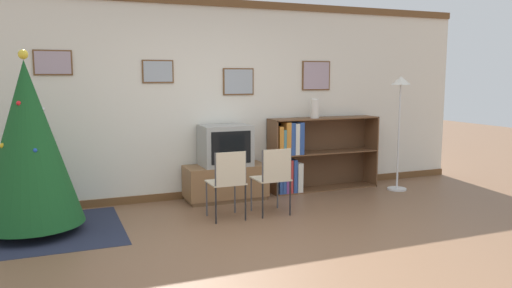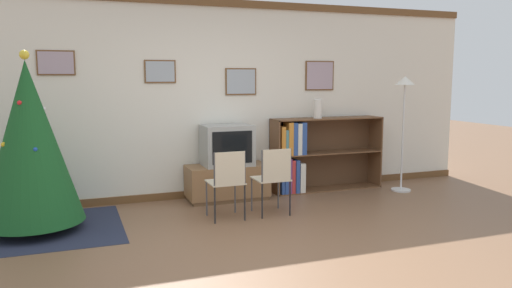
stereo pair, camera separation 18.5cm
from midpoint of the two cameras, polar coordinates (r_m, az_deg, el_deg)
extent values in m
plane|color=brown|center=(4.83, 3.03, -12.46)|extent=(24.00, 24.00, 0.00)
cube|color=silver|center=(6.89, -5.22, 5.07)|extent=(8.44, 0.08, 2.70)
cube|color=brown|center=(6.90, -5.23, 15.90)|extent=(8.44, 0.03, 0.10)
cube|color=brown|center=(7.02, -4.97, -5.60)|extent=(8.44, 0.03, 0.10)
cube|color=brown|center=(6.59, -21.14, 8.65)|extent=(0.44, 0.02, 0.30)
cube|color=#A893A3|center=(6.58, -21.14, 8.66)|extent=(0.41, 0.01, 0.27)
cube|color=brown|center=(6.70, -10.12, 8.16)|extent=(0.41, 0.02, 0.30)
cube|color=#9EA8B2|center=(6.69, -10.10, 8.16)|extent=(0.37, 0.01, 0.26)
cube|color=brown|center=(6.99, -0.98, 7.14)|extent=(0.45, 0.02, 0.37)
cube|color=#9EA8B2|center=(6.98, -0.95, 7.14)|extent=(0.41, 0.01, 0.34)
cube|color=brown|center=(7.50, 7.98, 7.74)|extent=(0.46, 0.02, 0.43)
cube|color=#A893A3|center=(7.49, 8.03, 7.74)|extent=(0.42, 0.01, 0.40)
cube|color=#23283D|center=(5.96, -23.11, -9.10)|extent=(1.83, 1.56, 0.01)
cylinder|color=maroon|center=(5.95, -23.14, -8.60)|extent=(0.36, 0.36, 0.10)
cone|color=#195123|center=(5.77, -23.62, 0.18)|extent=(1.06, 1.06, 1.73)
sphere|color=yellow|center=(5.73, -24.12, 9.30)|extent=(0.10, 0.10, 0.10)
sphere|color=#1E4CB2|center=(5.51, -23.04, -0.57)|extent=(0.04, 0.04, 0.04)
sphere|color=#1E4CB2|center=(6.22, -22.54, -3.50)|extent=(0.05, 0.05, 0.05)
sphere|color=silver|center=(5.74, -22.27, 3.74)|extent=(0.05, 0.05, 0.05)
sphere|color=gold|center=(5.67, -26.04, -0.06)|extent=(0.06, 0.06, 0.06)
sphere|color=red|center=(5.80, -23.62, 6.04)|extent=(0.04, 0.04, 0.04)
sphere|color=red|center=(5.62, -24.56, 4.31)|extent=(0.05, 0.05, 0.05)
cube|color=brown|center=(6.85, -2.51, -6.14)|extent=(1.05, 0.47, 0.05)
cube|color=olive|center=(6.79, -2.52, -4.20)|extent=(1.09, 0.49, 0.43)
cube|color=#9E9E99|center=(6.71, -2.54, -0.14)|extent=(0.66, 0.47, 0.55)
cube|color=black|center=(6.48, -1.88, -0.41)|extent=(0.54, 0.01, 0.43)
cube|color=beige|center=(5.88, -2.64, -4.38)|extent=(0.40, 0.40, 0.02)
cube|color=beige|center=(5.66, -2.05, -2.82)|extent=(0.35, 0.02, 0.38)
cylinder|color=#4C4C51|center=(6.05, -4.78, -6.20)|extent=(0.02, 0.02, 0.42)
cylinder|color=#4C4C51|center=(6.15, -1.54, -5.94)|extent=(0.02, 0.02, 0.42)
cylinder|color=#4C4C51|center=(5.71, -3.79, -7.02)|extent=(0.02, 0.02, 0.42)
cylinder|color=#4C4C51|center=(5.82, -0.38, -6.72)|extent=(0.02, 0.02, 0.42)
cylinder|color=#4C4C51|center=(5.67, -3.81, -5.09)|extent=(0.02, 0.02, 0.82)
cylinder|color=#4C4C51|center=(5.78, -0.38, -4.83)|extent=(0.02, 0.02, 0.82)
cube|color=beige|center=(6.08, 2.56, -3.98)|extent=(0.40, 0.40, 0.02)
cube|color=beige|center=(5.87, 3.30, -2.45)|extent=(0.35, 0.02, 0.38)
cylinder|color=#4C4C51|center=(6.23, 0.36, -5.77)|extent=(0.02, 0.02, 0.42)
cylinder|color=#4C4C51|center=(6.36, 3.40, -5.50)|extent=(0.02, 0.02, 0.42)
cylinder|color=#4C4C51|center=(5.90, 1.61, -6.54)|extent=(0.02, 0.02, 0.42)
cylinder|color=#4C4C51|center=(6.04, 4.80, -6.22)|extent=(0.02, 0.02, 0.42)
cylinder|color=#4C4C51|center=(5.85, 1.62, -4.66)|extent=(0.02, 0.02, 0.82)
cylinder|color=#4C4C51|center=(6.00, 4.82, -4.39)|extent=(0.02, 0.02, 0.82)
cube|color=brown|center=(7.07, 2.89, -1.50)|extent=(0.02, 0.36, 1.07)
cube|color=brown|center=(7.88, 14.10, -0.77)|extent=(0.02, 0.36, 1.07)
cube|color=brown|center=(7.38, 8.88, 2.91)|extent=(1.69, 0.36, 0.02)
cube|color=brown|center=(7.54, 8.72, -5.06)|extent=(1.69, 0.36, 0.02)
cube|color=brown|center=(7.43, 8.80, -0.96)|extent=(1.65, 0.36, 0.02)
cube|color=brown|center=(7.59, 8.16, -0.93)|extent=(1.69, 0.01, 1.07)
cube|color=#2D4C93|center=(7.09, 3.59, -3.92)|extent=(0.04, 0.21, 0.44)
cube|color=#2D4C93|center=(7.14, 3.88, -3.70)|extent=(0.05, 0.28, 0.47)
cube|color=#7A3D7F|center=(7.15, 4.27, -3.55)|extent=(0.05, 0.28, 0.50)
cube|color=#B73333|center=(7.17, 4.68, -3.65)|extent=(0.05, 0.26, 0.47)
cube|color=#2D4C93|center=(7.17, 5.26, -3.66)|extent=(0.06, 0.20, 0.47)
cube|color=silver|center=(7.25, 5.67, -3.75)|extent=(0.08, 0.29, 0.42)
cube|color=orange|center=(7.00, 3.66, 0.35)|extent=(0.06, 0.20, 0.41)
cube|color=teal|center=(7.05, 3.94, 0.21)|extent=(0.04, 0.27, 0.36)
cube|color=orange|center=(7.05, 4.45, 0.62)|extent=(0.07, 0.22, 0.46)
cube|color=#2D4C93|center=(7.08, 4.95, 0.62)|extent=(0.06, 0.23, 0.46)
cube|color=silver|center=(7.12, 5.40, 0.60)|extent=(0.06, 0.25, 0.45)
cube|color=#2D4C93|center=(7.17, 5.82, 0.70)|extent=(0.07, 0.30, 0.46)
cylinder|color=silver|center=(7.25, 7.81, 3.99)|extent=(0.12, 0.12, 0.27)
torus|color=silver|center=(7.24, 7.83, 5.06)|extent=(0.11, 0.11, 0.02)
cylinder|color=silver|center=(7.68, 16.88, -5.04)|extent=(0.28, 0.28, 0.03)
cylinder|color=silver|center=(7.55, 17.11, 0.70)|extent=(0.03, 0.03, 1.52)
cone|color=white|center=(7.50, 17.36, 6.94)|extent=(0.28, 0.28, 0.12)
camera|label=1|loc=(0.09, -89.11, 0.12)|focal=35.00mm
camera|label=2|loc=(0.09, 90.89, -0.12)|focal=35.00mm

